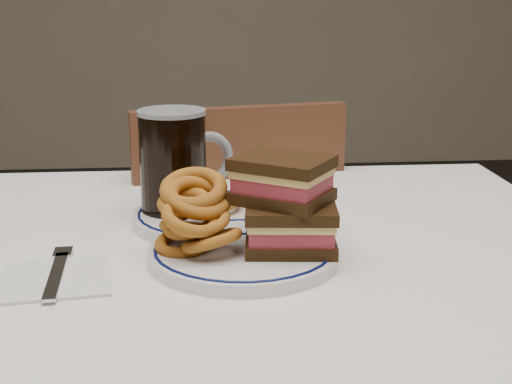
{
  "coord_description": "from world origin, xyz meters",
  "views": [
    {
      "loc": [
        0.07,
        -0.93,
        1.09
      ],
      "look_at": [
        0.14,
        -0.06,
        0.84
      ],
      "focal_mm": 50.0,
      "sensor_mm": 36.0,
      "label": 1
    }
  ],
  "objects": [
    {
      "name": "reuben_sandwich",
      "position": [
        0.18,
        -0.06,
        0.83
      ],
      "size": [
        0.15,
        0.14,
        0.12
      ],
      "color": "black",
      "rests_on": "main_plate"
    },
    {
      "name": "onion_rings_far",
      "position": [
        0.08,
        0.1,
        0.78
      ],
      "size": [
        0.11,
        0.1,
        0.04
      ],
      "color": "brown",
      "rests_on": "far_plate"
    },
    {
      "name": "chair_far",
      "position": [
        0.12,
        0.48,
        0.48
      ],
      "size": [
        0.48,
        0.48,
        0.88
      ],
      "color": "#402314",
      "rests_on": "floor"
    },
    {
      "name": "water_glass",
      "position": [
        0.18,
        0.0,
        0.81
      ],
      "size": [
        0.08,
        0.08,
        0.12
      ],
      "primitive_type": "cylinder",
      "color": "#ACCBDE",
      "rests_on": "dining_table"
    },
    {
      "name": "dining_table",
      "position": [
        0.0,
        0.0,
        0.64
      ],
      "size": [
        1.27,
        0.87,
        0.75
      ],
      "color": "silver",
      "rests_on": "floor"
    },
    {
      "name": "napkin_fork",
      "position": [
        -0.11,
        -0.1,
        0.75
      ],
      "size": [
        0.15,
        0.17,
        0.01
      ],
      "color": "silver",
      "rests_on": "dining_table"
    },
    {
      "name": "beer_mug",
      "position": [
        0.03,
        0.12,
        0.84
      ],
      "size": [
        0.15,
        0.1,
        0.17
      ],
      "color": "black",
      "rests_on": "dining_table"
    },
    {
      "name": "far_plate",
      "position": [
        0.09,
        0.1,
        0.76
      ],
      "size": [
        0.24,
        0.24,
        0.02
      ],
      "color": "silver",
      "rests_on": "dining_table"
    },
    {
      "name": "ketchup_ramekin",
      "position": [
        0.07,
        0.04,
        0.78
      ],
      "size": [
        0.05,
        0.05,
        0.03
      ],
      "color": "silver",
      "rests_on": "main_plate"
    },
    {
      "name": "main_plate",
      "position": [
        0.12,
        -0.06,
        0.76
      ],
      "size": [
        0.25,
        0.25,
        0.02
      ],
      "color": "silver",
      "rests_on": "dining_table"
    },
    {
      "name": "onion_rings_main",
      "position": [
        0.06,
        -0.06,
        0.81
      ],
      "size": [
        0.12,
        0.12,
        0.11
      ],
      "color": "brown",
      "rests_on": "main_plate"
    }
  ]
}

